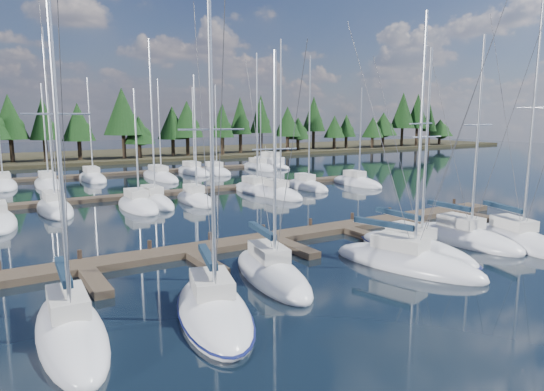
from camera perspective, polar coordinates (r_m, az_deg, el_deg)
ground at (r=43.26m, az=-8.43°, el=-1.82°), size 260.00×260.00×0.00m
far_shore at (r=100.79m, az=-22.01°, el=4.17°), size 220.00×30.00×0.60m
main_dock at (r=32.24m, az=0.47°, el=-5.25°), size 44.00×6.13×0.90m
back_docks at (r=61.51m, az=-15.63°, el=1.46°), size 50.00×21.80×0.40m
front_sailboat_0 at (r=20.50m, az=-22.60°, el=-14.51°), size 2.88×8.68×15.30m
front_sailboat_1 at (r=21.03m, az=-6.89°, el=-13.27°), size 5.05×8.84×14.24m
front_sailboat_2 at (r=25.43m, az=-0.07°, el=-9.12°), size 3.99×8.62×12.24m
front_sailboat_3 at (r=28.28m, az=15.49°, el=-7.54°), size 5.31×9.40×14.43m
front_sailboat_4 at (r=31.05m, az=16.45°, el=-6.08°), size 3.07×9.13×12.95m
front_sailboat_5 at (r=34.90m, az=21.72°, el=-4.65°), size 3.07×8.34×14.11m
front_sailboat_6 at (r=35.63m, az=26.84°, el=-4.69°), size 5.02×8.97×16.02m
back_sailboat_rows at (r=57.38m, az=-14.56°, el=1.02°), size 47.66×32.49×16.57m
motor_yacht_right at (r=77.90m, az=-0.30°, el=3.63°), size 4.94×8.90×4.22m
tree_line at (r=90.39m, az=-22.72°, el=8.11°), size 185.37×11.77×13.34m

